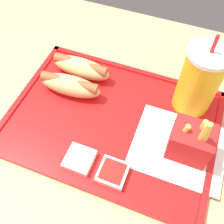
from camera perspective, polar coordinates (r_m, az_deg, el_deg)
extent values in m
plane|color=#383333|center=(1.25, -1.56, -21.06)|extent=(8.00, 8.00, 0.00)
cube|color=tan|center=(0.89, -2.11, -15.73)|extent=(1.23, 0.82, 0.74)
cube|color=red|center=(0.56, 0.00, -2.01)|extent=(0.43, 0.31, 0.01)
cube|color=red|center=(0.49, -6.55, -15.56)|extent=(0.43, 0.01, 0.00)
cube|color=red|center=(0.64, 4.92, 9.08)|extent=(0.43, 0.01, 0.00)
cube|color=red|center=(0.63, -18.34, 4.31)|extent=(0.01, 0.31, 0.00)
cube|color=red|center=(0.55, 21.14, -8.19)|extent=(0.01, 0.31, 0.00)
cube|color=white|center=(0.54, 14.32, -7.39)|extent=(0.18, 0.15, 0.00)
cylinder|color=gold|center=(0.55, 18.33, 6.15)|extent=(0.08, 0.08, 0.14)
cylinder|color=white|center=(0.50, 20.68, 11.80)|extent=(0.08, 0.08, 0.01)
cylinder|color=red|center=(0.48, 21.45, 13.61)|extent=(0.01, 0.01, 0.03)
ellipsoid|color=#DBB270|center=(0.62, -6.75, 9.55)|extent=(0.14, 0.05, 0.04)
cylinder|color=#9E512D|center=(0.61, -6.84, 10.18)|extent=(0.13, 0.03, 0.02)
ellipsoid|color=#DBB270|center=(0.59, -9.10, 5.71)|extent=(0.14, 0.05, 0.04)
cylinder|color=#9E512D|center=(0.58, -9.23, 6.33)|extent=(0.13, 0.03, 0.02)
cube|color=red|center=(0.50, 16.64, -6.33)|extent=(0.08, 0.06, 0.08)
cylinder|color=#E5C14C|center=(0.49, 18.53, -4.13)|extent=(0.02, 0.02, 0.07)
cylinder|color=#E5C14C|center=(0.48, 14.94, -4.93)|extent=(0.02, 0.02, 0.06)
cylinder|color=#E5C14C|center=(0.46, 19.66, -5.20)|extent=(0.02, 0.02, 0.09)
cylinder|color=#E5C14C|center=(0.47, 18.72, -5.41)|extent=(0.01, 0.02, 0.08)
cube|color=silver|center=(0.51, -7.02, -10.18)|extent=(0.05, 0.05, 0.01)
cube|color=white|center=(0.50, -7.10, -9.87)|extent=(0.04, 0.04, 0.00)
cube|color=silver|center=(0.49, 0.15, -13.08)|extent=(0.05, 0.05, 0.01)
cube|color=#B21914|center=(0.49, 0.15, -12.79)|extent=(0.04, 0.04, 0.00)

